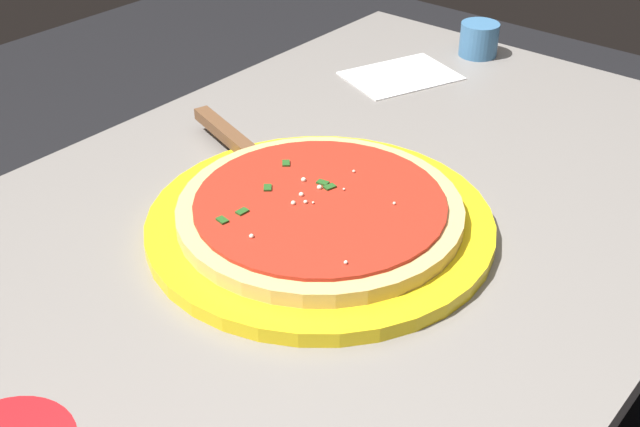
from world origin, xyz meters
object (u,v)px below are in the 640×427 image
(serving_plate, at_px, (320,223))
(pizza_server, at_px, (241,147))
(cup_small_sauce, at_px, (479,39))
(napkin_folded_right, at_px, (401,76))
(pizza, at_px, (320,209))

(serving_plate, xyz_separation_m, pizza_server, (0.05, 0.16, 0.01))
(pizza_server, bearing_deg, cup_small_sauce, -5.25)
(pizza_server, distance_m, napkin_folded_right, 0.33)
(cup_small_sauce, xyz_separation_m, napkin_folded_right, (-0.14, 0.04, -0.02))
(serving_plate, distance_m, pizza_server, 0.17)
(serving_plate, height_order, cup_small_sauce, cup_small_sauce)
(pizza_server, xyz_separation_m, cup_small_sauce, (0.47, -0.04, 0.00))
(serving_plate, bearing_deg, cup_small_sauce, 12.76)
(napkin_folded_right, bearing_deg, cup_small_sauce, -16.89)
(serving_plate, height_order, napkin_folded_right, serving_plate)
(pizza_server, distance_m, cup_small_sauce, 0.47)
(pizza_server, bearing_deg, napkin_folded_right, -0.01)
(pizza, xyz_separation_m, napkin_folded_right, (0.38, 0.16, -0.02))
(pizza, xyz_separation_m, cup_small_sauce, (0.52, 0.12, -0.00))
(pizza_server, xyz_separation_m, napkin_folded_right, (0.33, -0.00, -0.02))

